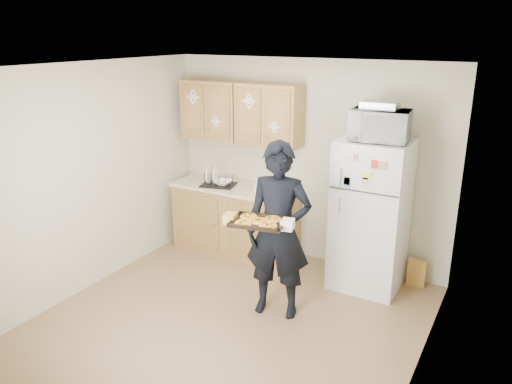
{
  "coord_description": "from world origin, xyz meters",
  "views": [
    {
      "loc": [
        2.38,
        -3.71,
        2.8
      ],
      "look_at": [
        0.04,
        0.45,
        1.25
      ],
      "focal_mm": 35.0,
      "sensor_mm": 36.0,
      "label": 1
    }
  ],
  "objects_px": {
    "person": "(278,231)",
    "dish_rack": "(218,179)",
    "microwave": "(380,125)",
    "baking_tray": "(258,222)",
    "refrigerator": "(371,215)"
  },
  "relations": [
    {
      "from": "microwave",
      "to": "baking_tray",
      "type": "bearing_deg",
      "value": -125.13
    },
    {
      "from": "person",
      "to": "dish_rack",
      "type": "height_order",
      "value": "person"
    },
    {
      "from": "person",
      "to": "microwave",
      "type": "xyz_separation_m",
      "value": [
        0.66,
        0.98,
        0.96
      ]
    },
    {
      "from": "refrigerator",
      "to": "microwave",
      "type": "bearing_deg",
      "value": -51.25
    },
    {
      "from": "baking_tray",
      "to": "refrigerator",
      "type": "bearing_deg",
      "value": 49.71
    },
    {
      "from": "person",
      "to": "baking_tray",
      "type": "relative_size",
      "value": 3.6
    },
    {
      "from": "baking_tray",
      "to": "person",
      "type": "bearing_deg",
      "value": 64.41
    },
    {
      "from": "microwave",
      "to": "dish_rack",
      "type": "xyz_separation_m",
      "value": [
        -2.04,
        0.02,
        -0.88
      ]
    },
    {
      "from": "person",
      "to": "baking_tray",
      "type": "distance_m",
      "value": 0.35
    },
    {
      "from": "refrigerator",
      "to": "person",
      "type": "bearing_deg",
      "value": -121.11
    },
    {
      "from": "dish_rack",
      "to": "refrigerator",
      "type": "bearing_deg",
      "value": 0.9
    },
    {
      "from": "baking_tray",
      "to": "dish_rack",
      "type": "relative_size",
      "value": 1.2
    },
    {
      "from": "person",
      "to": "dish_rack",
      "type": "xyz_separation_m",
      "value": [
        -1.37,
        1.0,
        0.08
      ]
    },
    {
      "from": "person",
      "to": "microwave",
      "type": "distance_m",
      "value": 1.53
    },
    {
      "from": "baking_tray",
      "to": "microwave",
      "type": "xyz_separation_m",
      "value": [
        0.73,
        1.28,
        0.78
      ]
    }
  ]
}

